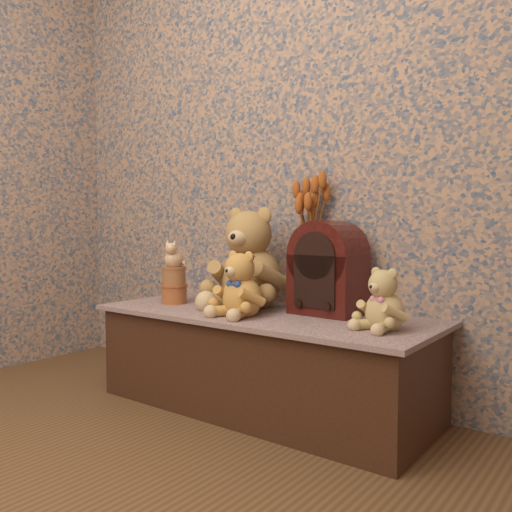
{
  "coord_description": "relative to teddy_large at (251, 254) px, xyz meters",
  "views": [
    {
      "loc": [
        1.31,
        -0.59,
        0.79
      ],
      "look_at": [
        0.0,
        1.16,
        0.65
      ],
      "focal_mm": 37.36,
      "sensor_mm": 36.0,
      "label": 1
    }
  ],
  "objects": [
    {
      "name": "ceramic_vase",
      "position": [
        0.24,
        0.11,
        -0.14
      ],
      "size": [
        0.13,
        0.13,
        0.2
      ],
      "primitive_type": "cylinder",
      "rotation": [
        0.0,
        0.0,
        -0.11
      ],
      "color": "tan",
      "rests_on": "display_shelf"
    },
    {
      "name": "cat_figurine",
      "position": [
        -0.34,
        -0.14,
        -0.0
      ],
      "size": [
        0.13,
        0.13,
        0.13
      ],
      "primitive_type": null,
      "rotation": [
        0.0,
        0.0,
        0.39
      ],
      "color": "silver",
      "rests_on": "biscuit_tin_upper"
    },
    {
      "name": "cathedral_radio",
      "position": [
        0.38,
        0.03,
        -0.05
      ],
      "size": [
        0.29,
        0.22,
        0.39
      ],
      "primitive_type": null,
      "rotation": [
        0.0,
        0.0,
        -0.05
      ],
      "color": "black",
      "rests_on": "display_shelf"
    },
    {
      "name": "display_shelf",
      "position": [
        0.14,
        -0.1,
        -0.44
      ],
      "size": [
        1.47,
        0.6,
        0.41
      ],
      "primitive_type": "cube",
      "color": "navy",
      "rests_on": "ground"
    },
    {
      "name": "dried_stalks",
      "position": [
        0.24,
        0.11,
        0.19
      ],
      "size": [
        0.31,
        0.31,
        0.46
      ],
      "primitive_type": null,
      "rotation": [
        0.0,
        0.0,
        -0.35
      ],
      "color": "#AE511B",
      "rests_on": "ceramic_vase"
    },
    {
      "name": "biscuit_tin_upper",
      "position": [
        -0.34,
        -0.14,
        -0.11
      ],
      "size": [
        0.14,
        0.14,
        0.08
      ],
      "primitive_type": "cylinder",
      "rotation": [
        0.0,
        0.0,
        -0.4
      ],
      "color": "tan",
      "rests_on": "biscuit_tin_lower"
    },
    {
      "name": "teddy_large",
      "position": [
        0.0,
        0.0,
        0.0
      ],
      "size": [
        0.42,
        0.48,
        0.48
      ],
      "primitive_type": null,
      "rotation": [
        0.0,
        0.0,
        0.1
      ],
      "color": "#A36E3F",
      "rests_on": "display_shelf"
    },
    {
      "name": "teddy_medium",
      "position": [
        0.12,
        -0.21,
        -0.1
      ],
      "size": [
        0.25,
        0.29,
        0.28
      ],
      "primitive_type": null,
      "rotation": [
        0.0,
        0.0,
        -0.09
      ],
      "color": "#B47732",
      "rests_on": "display_shelf"
    },
    {
      "name": "teddy_small",
      "position": [
        0.7,
        -0.14,
        -0.12
      ],
      "size": [
        0.25,
        0.27,
        0.24
      ],
      "primitive_type": null,
      "rotation": [
        0.0,
        0.0,
        -0.31
      ],
      "color": "tan",
      "rests_on": "display_shelf"
    },
    {
      "name": "biscuit_tin_lower",
      "position": [
        -0.34,
        -0.14,
        -0.2
      ],
      "size": [
        0.15,
        0.15,
        0.09
      ],
      "primitive_type": "cylinder",
      "rotation": [
        0.0,
        0.0,
        0.35
      ],
      "color": "#B58035",
      "rests_on": "display_shelf"
    }
  ]
}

